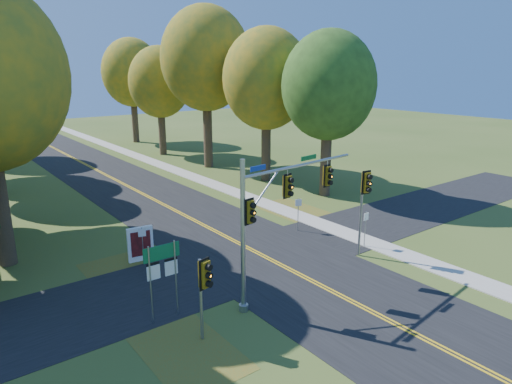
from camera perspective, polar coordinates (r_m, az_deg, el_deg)
ground at (r=23.62m, az=3.96°, el=-9.53°), size 160.00×160.00×0.00m
road_main at (r=23.62m, az=3.96°, el=-9.51°), size 8.00×160.00×0.02m
road_cross at (r=25.02m, az=0.92°, el=-8.00°), size 60.00×6.00×0.02m
centerline_left at (r=23.55m, az=3.77°, el=-9.54°), size 0.10×160.00×0.01m
centerline_right at (r=23.67m, az=4.15°, el=-9.42°), size 0.10×160.00×0.01m
sidewalk_east at (r=27.79m, az=13.69°, el=-5.97°), size 1.60×160.00×0.06m
leaf_patch_w_near at (r=23.65m, az=-14.89°, el=-10.00°), size 4.00×6.00×0.00m
leaf_patch_e at (r=32.03m, az=6.07°, el=-2.78°), size 3.50×8.00×0.00m
leaf_patch_w_far at (r=17.70m, az=-8.73°, el=-18.91°), size 3.00×5.00×0.00m
tree_e_a at (r=35.81m, az=9.06°, el=12.93°), size 7.20×7.20×12.73m
tree_e_b at (r=40.44m, az=1.32°, el=13.88°), size 7.60×7.60×13.33m
tree_e_c at (r=46.47m, az=-6.27°, el=16.16°), size 8.80×8.80×15.79m
tree_e_d at (r=54.28m, az=-11.94°, el=13.24°), size 7.00×7.00×12.32m
tree_e_e at (r=64.53m, az=-15.24°, el=14.17°), size 7.80×7.80×13.74m
traffic_mast at (r=19.33m, az=2.31°, el=-1.94°), size 7.14×1.29×6.51m
east_signal_pole at (r=24.42m, az=13.46°, el=-0.01°), size 0.55×0.64×4.79m
ped_signal_pole at (r=16.88m, az=-6.47°, el=-10.91°), size 0.52×0.61×3.34m
route_sign_cluster at (r=18.67m, az=-11.63°, el=-9.06°), size 1.53×0.11×3.28m
info_kiosk at (r=24.90m, az=-14.24°, el=-6.33°), size 1.36×0.35×1.86m
reg_sign_e_north at (r=28.39m, az=5.31°, el=-2.06°), size 0.38×0.19×2.14m
reg_sign_e_south at (r=26.49m, az=13.55°, el=-3.78°), size 0.40×0.07×2.10m
reg_sign_w at (r=24.17m, az=-14.02°, el=-5.77°), size 0.39×0.13×2.06m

